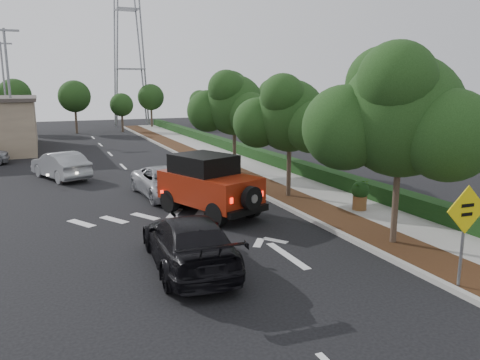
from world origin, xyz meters
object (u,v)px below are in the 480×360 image
black_suv_oncoming (189,242)px  speed_hump_sign (465,222)px  red_jeep (206,184)px  silver_suv_ahead (166,182)px

black_suv_oncoming → speed_hump_sign: size_ratio=1.99×
black_suv_oncoming → red_jeep: bearing=-110.1°
silver_suv_ahead → speed_hump_sign: bearing=-75.7°
red_jeep → silver_suv_ahead: bearing=81.4°
silver_suv_ahead → black_suv_oncoming: 8.79m
red_jeep → speed_hump_sign: bearing=-90.4°
silver_suv_ahead → speed_hump_sign: (4.30, -12.86, 1.12)m
red_jeep → black_suv_oncoming: bearing=-134.8°
red_jeep → speed_hump_sign: size_ratio=1.89×
red_jeep → speed_hump_sign: speed_hump_sign is taller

